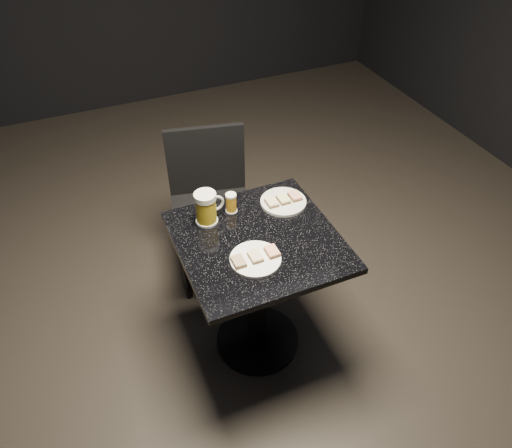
{
  "coord_description": "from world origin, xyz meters",
  "views": [
    {
      "loc": [
        -0.65,
        -1.49,
        2.24
      ],
      "look_at": [
        0.0,
        0.02,
        0.82
      ],
      "focal_mm": 35.0,
      "sensor_mm": 36.0,
      "label": 1
    }
  ],
  "objects_px": {
    "plate_small": "(283,202)",
    "beer_tumbler": "(231,203)",
    "plate_large": "(255,259)",
    "table": "(258,276)",
    "chair": "(210,199)",
    "beer_mug": "(207,207)"
  },
  "relations": [
    {
      "from": "plate_small",
      "to": "table",
      "type": "height_order",
      "value": "plate_small"
    },
    {
      "from": "beer_mug",
      "to": "beer_tumbler",
      "type": "height_order",
      "value": "beer_mug"
    },
    {
      "from": "plate_large",
      "to": "plate_small",
      "type": "bearing_deg",
      "value": 47.93
    },
    {
      "from": "beer_tumbler",
      "to": "chair",
      "type": "distance_m",
      "value": 0.53
    },
    {
      "from": "plate_small",
      "to": "beer_mug",
      "type": "relative_size",
      "value": 1.39
    },
    {
      "from": "plate_small",
      "to": "beer_mug",
      "type": "distance_m",
      "value": 0.39
    },
    {
      "from": "table",
      "to": "beer_tumbler",
      "type": "distance_m",
      "value": 0.37
    },
    {
      "from": "table",
      "to": "beer_tumbler",
      "type": "relative_size",
      "value": 7.65
    },
    {
      "from": "plate_small",
      "to": "chair",
      "type": "distance_m",
      "value": 0.58
    },
    {
      "from": "plate_large",
      "to": "table",
      "type": "xyz_separation_m",
      "value": [
        0.06,
        0.12,
        -0.25
      ]
    },
    {
      "from": "plate_small",
      "to": "table",
      "type": "distance_m",
      "value": 0.38
    },
    {
      "from": "table",
      "to": "beer_tumbler",
      "type": "bearing_deg",
      "value": 99.33
    },
    {
      "from": "chair",
      "to": "table",
      "type": "bearing_deg",
      "value": -89.47
    },
    {
      "from": "plate_small",
      "to": "beer_tumbler",
      "type": "distance_m",
      "value": 0.26
    },
    {
      "from": "beer_tumbler",
      "to": "chair",
      "type": "xyz_separation_m",
      "value": [
        0.03,
        0.44,
        -0.3
      ]
    },
    {
      "from": "table",
      "to": "beer_mug",
      "type": "bearing_deg",
      "value": 129.08
    },
    {
      "from": "beer_tumbler",
      "to": "plate_small",
      "type": "bearing_deg",
      "value": -9.44
    },
    {
      "from": "plate_large",
      "to": "table",
      "type": "height_order",
      "value": "plate_large"
    },
    {
      "from": "plate_small",
      "to": "beer_mug",
      "type": "height_order",
      "value": "beer_mug"
    },
    {
      "from": "table",
      "to": "chair",
      "type": "xyz_separation_m",
      "value": [
        -0.01,
        0.66,
        -0.0
      ]
    },
    {
      "from": "beer_mug",
      "to": "chair",
      "type": "bearing_deg",
      "value": 70.98
    },
    {
      "from": "table",
      "to": "chair",
      "type": "bearing_deg",
      "value": 90.53
    }
  ]
}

